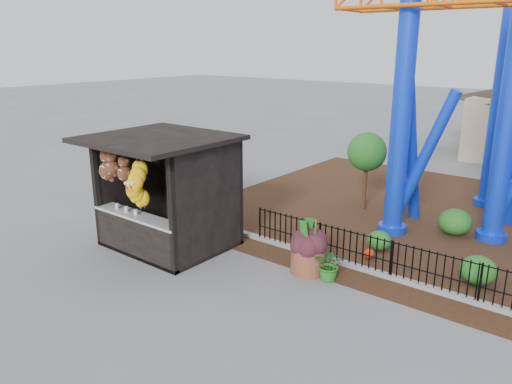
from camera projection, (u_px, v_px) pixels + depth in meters
The scene contains 9 objects.
ground at pixel (220, 291), 11.43m from camera, with size 120.00×120.00×0.00m, color slate.
mulch_bed at pixel (498, 232), 15.03m from camera, with size 18.00×12.00×0.02m, color #331E11.
curb at pixel (440, 292), 11.27m from camera, with size 18.00×0.18×0.12m, color gray.
prize_booth at pixel (160, 195), 13.48m from camera, with size 3.50×3.40×3.12m.
picket_fence at pixel (485, 286), 10.61m from camera, with size 12.20×0.06×1.00m, color black, non-canonical shape.
terracotta_planter at pixel (308, 260), 12.30m from camera, with size 0.87×0.87×0.65m, color brown.
planter_foliage at pixel (309, 236), 12.12m from camera, with size 0.70×0.70×0.64m, color #37161E.
potted_plant at pixel (330, 265), 11.86m from camera, with size 0.72×0.63×0.80m, color #265819.
landscaping at pixel (486, 249), 12.94m from camera, with size 7.99×3.82×0.77m.
Camera 1 is at (7.07, -7.55, 5.44)m, focal length 35.00 mm.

